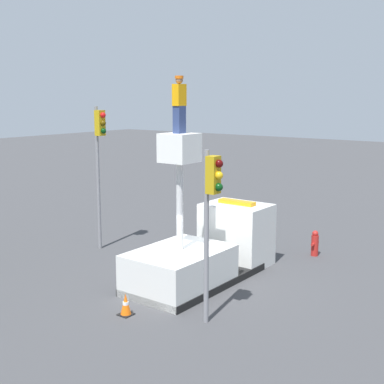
{
  "coord_description": "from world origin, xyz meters",
  "views": [
    {
      "loc": [
        -13.88,
        -10.25,
        6.22
      ],
      "look_at": [
        -1.64,
        -1.07,
        3.46
      ],
      "focal_mm": 50.0,
      "sensor_mm": 36.0,
      "label": 1
    }
  ],
  "objects_px": {
    "bucket_truck": "(206,251)",
    "traffic_light_across": "(99,150)",
    "worker": "(179,105)",
    "traffic_cone_rear": "(126,305)",
    "fire_hydrant": "(315,243)",
    "traffic_light_pole": "(211,202)"
  },
  "relations": [
    {
      "from": "traffic_cone_rear",
      "to": "fire_hydrant",
      "type": "bearing_deg",
      "value": -12.5
    },
    {
      "from": "traffic_light_across",
      "to": "traffic_cone_rear",
      "type": "height_order",
      "value": "traffic_light_across"
    },
    {
      "from": "fire_hydrant",
      "to": "bucket_truck",
      "type": "bearing_deg",
      "value": 157.39
    },
    {
      "from": "worker",
      "to": "fire_hydrant",
      "type": "relative_size",
      "value": 1.71
    },
    {
      "from": "bucket_truck",
      "to": "fire_hydrant",
      "type": "relative_size",
      "value": 5.91
    },
    {
      "from": "worker",
      "to": "traffic_light_across",
      "type": "distance_m",
      "value": 6.03
    },
    {
      "from": "fire_hydrant",
      "to": "traffic_light_across",
      "type": "bearing_deg",
      "value": 120.42
    },
    {
      "from": "traffic_light_pole",
      "to": "traffic_cone_rear",
      "type": "bearing_deg",
      "value": 113.62
    },
    {
      "from": "bucket_truck",
      "to": "traffic_cone_rear",
      "type": "relative_size",
      "value": 9.31
    },
    {
      "from": "traffic_light_pole",
      "to": "traffic_light_across",
      "type": "distance_m",
      "value": 8.47
    },
    {
      "from": "traffic_cone_rear",
      "to": "traffic_light_across",
      "type": "bearing_deg",
      "value": 51.68
    },
    {
      "from": "traffic_light_pole",
      "to": "traffic_light_across",
      "type": "height_order",
      "value": "traffic_light_across"
    },
    {
      "from": "bucket_truck",
      "to": "traffic_light_across",
      "type": "relative_size",
      "value": 1.04
    },
    {
      "from": "bucket_truck",
      "to": "fire_hydrant",
      "type": "height_order",
      "value": "bucket_truck"
    },
    {
      "from": "traffic_light_pole",
      "to": "traffic_cone_rear",
      "type": "relative_size",
      "value": 7.45
    },
    {
      "from": "fire_hydrant",
      "to": "traffic_cone_rear",
      "type": "bearing_deg",
      "value": 167.5
    },
    {
      "from": "bucket_truck",
      "to": "worker",
      "type": "distance_m",
      "value": 5.2
    },
    {
      "from": "bucket_truck",
      "to": "worker",
      "type": "xyz_separation_m",
      "value": [
        -1.44,
        0.0,
        5.0
      ]
    },
    {
      "from": "worker",
      "to": "bucket_truck",
      "type": "bearing_deg",
      "value": 0.0
    },
    {
      "from": "bucket_truck",
      "to": "traffic_cone_rear",
      "type": "height_order",
      "value": "bucket_truck"
    },
    {
      "from": "worker",
      "to": "fire_hydrant",
      "type": "bearing_deg",
      "value": -17.66
    },
    {
      "from": "bucket_truck",
      "to": "worker",
      "type": "relative_size",
      "value": 3.45
    }
  ]
}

